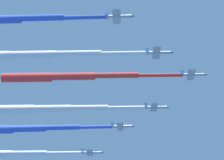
{
  "coord_description": "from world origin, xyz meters",
  "views": [
    {
      "loc": [
        -92.75,
        -113.29,
        17.22
      ],
      "look_at": [
        0.0,
        0.0,
        151.86
      ],
      "focal_mm": 85.63,
      "sensor_mm": 36.0,
      "label": 1
    }
  ],
  "objects_px": {
    "jet_port_mid": "(26,129)",
    "jet_starboard_inner": "(28,55)",
    "jet_port_inner": "(48,109)",
    "jet_lead": "(68,77)"
  },
  "relations": [
    {
      "from": "jet_lead",
      "to": "jet_port_inner",
      "type": "xyz_separation_m",
      "value": [
        3.1,
        17.34,
        -2.96
      ]
    },
    {
      "from": "jet_lead",
      "to": "jet_port_inner",
      "type": "bearing_deg",
      "value": 79.87
    },
    {
      "from": "jet_port_inner",
      "to": "jet_lead",
      "type": "bearing_deg",
      "value": -100.13
    },
    {
      "from": "jet_starboard_inner",
      "to": "jet_port_mid",
      "type": "height_order",
      "value": "jet_port_mid"
    },
    {
      "from": "jet_port_inner",
      "to": "jet_port_mid",
      "type": "relative_size",
      "value": 1.07
    },
    {
      "from": "jet_lead",
      "to": "jet_port_mid",
      "type": "xyz_separation_m",
      "value": [
        4.93,
        36.69,
        -0.48
      ]
    },
    {
      "from": "jet_port_mid",
      "to": "jet_starboard_inner",
      "type": "bearing_deg",
      "value": -121.46
    },
    {
      "from": "jet_starboard_inner",
      "to": "jet_port_mid",
      "type": "bearing_deg",
      "value": 58.54
    },
    {
      "from": "jet_starboard_inner",
      "to": "jet_port_mid",
      "type": "xyz_separation_m",
      "value": [
        24.22,
        39.59,
        2.65
      ]
    },
    {
      "from": "jet_lead",
      "to": "jet_starboard_inner",
      "type": "bearing_deg",
      "value": -171.44
    }
  ]
}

